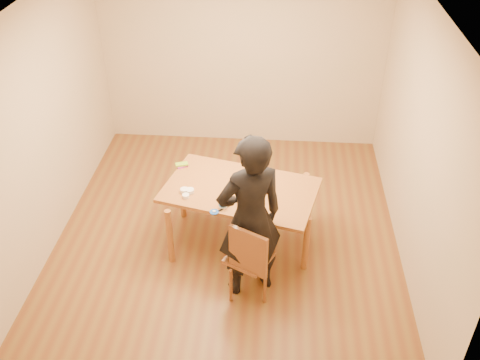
# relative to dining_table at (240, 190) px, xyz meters

# --- Properties ---
(room_shell) EXTENTS (4.00, 4.50, 2.70)m
(room_shell) POSITION_rel_dining_table_xyz_m (-0.16, 0.45, 0.62)
(room_shell) COLOR brown
(room_shell) RESTS_ON ground
(dining_table) EXTENTS (1.84, 1.35, 0.04)m
(dining_table) POSITION_rel_dining_table_xyz_m (0.00, 0.00, 0.00)
(dining_table) COLOR brown
(dining_table) RESTS_ON floor
(dining_chair) EXTENTS (0.55, 0.55, 0.04)m
(dining_chair) POSITION_rel_dining_table_xyz_m (0.15, -0.77, -0.28)
(dining_chair) COLOR brown
(dining_chair) RESTS_ON floor
(cake_plate) EXTENTS (0.28, 0.28, 0.02)m
(cake_plate) POSITION_rel_dining_table_xyz_m (0.24, 0.04, 0.03)
(cake_plate) COLOR #AC160B
(cake_plate) RESTS_ON dining_table
(cake) EXTENTS (0.20, 0.20, 0.06)m
(cake) POSITION_rel_dining_table_xyz_m (0.24, 0.04, 0.07)
(cake) COLOR white
(cake) RESTS_ON cake_plate
(frosting_dome) EXTENTS (0.20, 0.20, 0.03)m
(frosting_dome) POSITION_rel_dining_table_xyz_m (0.24, 0.04, 0.12)
(frosting_dome) COLOR white
(frosting_dome) RESTS_ON cake
(frosting_tub) EXTENTS (0.09, 0.09, 0.08)m
(frosting_tub) POSITION_rel_dining_table_xyz_m (-0.16, -0.34, 0.06)
(frosting_tub) COLOR white
(frosting_tub) RESTS_ON dining_table
(frosting_lid) EXTENTS (0.10, 0.10, 0.01)m
(frosting_lid) POSITION_rel_dining_table_xyz_m (-0.24, -0.44, 0.02)
(frosting_lid) COLOR #18449D
(frosting_lid) RESTS_ON dining_table
(frosting_dollop) EXTENTS (0.04, 0.04, 0.02)m
(frosting_dollop) POSITION_rel_dining_table_xyz_m (-0.24, -0.44, 0.04)
(frosting_dollop) COLOR white
(frosting_dollop) RESTS_ON frosting_lid
(ramekin_green) EXTENTS (0.08, 0.08, 0.04)m
(ramekin_green) POSITION_rel_dining_table_xyz_m (-0.57, -0.21, 0.04)
(ramekin_green) COLOR white
(ramekin_green) RESTS_ON dining_table
(ramekin_yellow) EXTENTS (0.09, 0.09, 0.04)m
(ramekin_yellow) POSITION_rel_dining_table_xyz_m (-0.54, -0.12, 0.04)
(ramekin_yellow) COLOR white
(ramekin_yellow) RESTS_ON dining_table
(ramekin_multi) EXTENTS (0.09, 0.09, 0.04)m
(ramekin_multi) POSITION_rel_dining_table_xyz_m (-0.61, -0.11, 0.04)
(ramekin_multi) COLOR white
(ramekin_multi) RESTS_ON dining_table
(candy_box_pink) EXTENTS (0.14, 0.12, 0.02)m
(candy_box_pink) POSITION_rel_dining_table_xyz_m (-0.71, 0.38, 0.03)
(candy_box_pink) COLOR #D13198
(candy_box_pink) RESTS_ON dining_table
(candy_box_green) EXTENTS (0.16, 0.12, 0.02)m
(candy_box_green) POSITION_rel_dining_table_xyz_m (-0.72, 0.39, 0.05)
(candy_box_green) COLOR green
(candy_box_green) RESTS_ON candy_box_pink
(spatula) EXTENTS (0.14, 0.14, 0.01)m
(spatula) POSITION_rel_dining_table_xyz_m (-0.14, -0.37, 0.03)
(spatula) COLOR black
(spatula) RESTS_ON dining_table
(person) EXTENTS (0.80, 0.68, 1.85)m
(person) POSITION_rel_dining_table_xyz_m (0.15, -0.73, 0.20)
(person) COLOR black
(person) RESTS_ON floor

